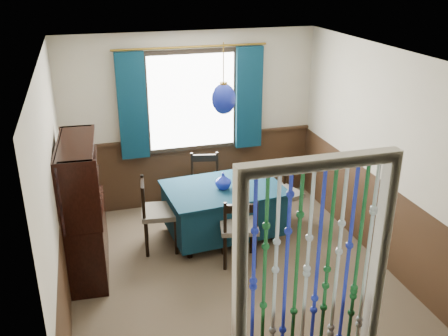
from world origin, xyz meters
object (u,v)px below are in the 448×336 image
object	(u,v)px
pendant_lamp	(223,99)
chair_right	(284,193)
chair_far	(205,184)
chair_near	(239,228)
vase_table	(223,181)
sideboard	(85,226)
vase_sideboard	(87,192)
bowl_shelf	(86,192)
chair_left	(157,213)
dining_table	(223,207)

from	to	relation	value
pendant_lamp	chair_right	bearing A→B (deg)	3.21
chair_right	chair_far	bearing A→B (deg)	39.94
chair_near	vase_table	bearing A→B (deg)	103.43
sideboard	vase_sideboard	size ratio (longest dim) A/B	9.08
vase_table	vase_sideboard	world-z (taller)	vase_sideboard
chair_far	bowl_shelf	distance (m)	2.11
chair_left	vase_table	distance (m)	0.90
dining_table	chair_right	bearing A→B (deg)	-1.43
chair_left	bowl_shelf	bearing A→B (deg)	-50.29
chair_far	chair_right	distance (m)	1.12
chair_far	sideboard	distance (m)	1.91
chair_left	chair_far	bearing A→B (deg)	139.31
dining_table	vase_sideboard	xyz separation A→B (m)	(-1.66, -0.06, 0.46)
chair_left	vase_table	world-z (taller)	chair_left
chair_near	chair_far	xyz separation A→B (m)	(-0.08, 1.32, 0.00)
chair_far	chair_right	xyz separation A→B (m)	(0.93, -0.62, 0.01)
chair_far	vase_sideboard	xyz separation A→B (m)	(-1.59, -0.73, 0.41)
dining_table	vase_table	bearing A→B (deg)	-117.52
dining_table	chair_near	xyz separation A→B (m)	(0.00, -0.66, 0.06)
dining_table	pendant_lamp	distance (m)	1.44
chair_right	bowl_shelf	world-z (taller)	bowl_shelf
dining_table	sideboard	bearing A→B (deg)	-174.92
vase_table	bowl_shelf	xyz separation A→B (m)	(-1.65, -0.54, 0.31)
chair_near	chair_left	world-z (taller)	chair_left
chair_far	vase_sideboard	size ratio (longest dim) A/B	5.06
chair_near	chair_right	bearing A→B (deg)	51.42
chair_far	vase_sideboard	bearing A→B (deg)	36.48
chair_near	chair_right	distance (m)	1.11
vase_sideboard	pendant_lamp	bearing A→B (deg)	2.22
chair_far	vase_sideboard	world-z (taller)	vase_sideboard
chair_right	bowl_shelf	distance (m)	2.67
chair_far	bowl_shelf	world-z (taller)	bowl_shelf
vase_sideboard	dining_table	bearing A→B (deg)	2.22
chair_far	chair_left	size ratio (longest dim) A/B	0.95
dining_table	vase_sideboard	bearing A→B (deg)	177.58
chair_near	sideboard	bearing A→B (deg)	179.83
chair_left	pendant_lamp	size ratio (longest dim) A/B	1.11
dining_table	chair_near	world-z (taller)	chair_near
dining_table	vase_table	xyz separation A→B (m)	(-0.02, -0.04, 0.39)
chair_far	bowl_shelf	size ratio (longest dim) A/B	3.79
bowl_shelf	pendant_lamp	bearing A→B (deg)	19.17
chair_far	vase_table	xyz separation A→B (m)	(0.06, -0.70, 0.33)
bowl_shelf	vase_sideboard	size ratio (longest dim) A/B	1.33
chair_left	bowl_shelf	size ratio (longest dim) A/B	4.01
chair_right	bowl_shelf	xyz separation A→B (m)	(-2.52, -0.63, 0.63)
chair_far	dining_table	bearing A→B (deg)	108.41
dining_table	chair_near	bearing A→B (deg)	-94.46
pendant_lamp	sideboard	bearing A→B (deg)	-170.28
chair_near	chair_far	bearing A→B (deg)	105.16
dining_table	chair_far	xyz separation A→B (m)	(-0.08, 0.66, 0.06)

